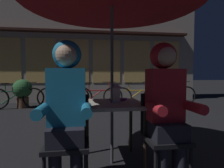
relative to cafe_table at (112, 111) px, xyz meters
The scene contains 15 objects.
ground_plane 0.64m from the cafe_table, ahead, with size 60.00×60.00×0.00m, color black.
cafe_table is the anchor object (origin of this frame).
lantern 0.23m from the cafe_table, 20.48° to the left, with size 0.11×0.11×0.23m.
chair_left 0.62m from the cafe_table, 142.45° to the right, with size 0.40×0.40×0.87m.
chair_right 0.62m from the cafe_table, 37.55° to the right, with size 0.40×0.40×0.87m.
person_left_hooded 0.67m from the cafe_table, 138.43° to the right, with size 0.45×0.56×1.40m.
person_right_hooded 0.67m from the cafe_table, 41.57° to the right, with size 0.45×0.56×1.40m.
shopfront_building 5.97m from the cafe_table, 97.96° to the left, with size 10.00×0.93×6.20m.
bicycle_nearest 4.60m from the cafe_table, 122.89° to the left, with size 1.67×0.26×0.84m.
bicycle_second 4.07m from the cafe_table, 104.95° to the left, with size 1.68×0.09×0.84m.
bicycle_third 3.92m from the cafe_table, 89.06° to the left, with size 1.68×0.13×0.84m.
bicycle_fourth 3.93m from the cafe_table, 69.59° to the left, with size 1.67×0.26×0.84m.
bicycle_fifth 4.75m from the cafe_table, 54.75° to the left, with size 1.68×0.09×0.84m.
book 0.25m from the cafe_table, 61.37° to the left, with size 0.20×0.14×0.02m, color #661E7A.
potted_plant 4.67m from the cafe_table, 120.17° to the left, with size 0.60×0.60×0.92m.
Camera 1 is at (-0.30, -2.12, 1.07)m, focal length 29.03 mm.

